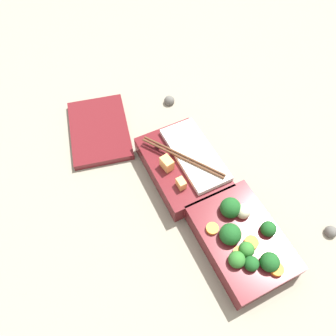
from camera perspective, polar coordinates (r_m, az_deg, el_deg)
The scene contains 6 objects.
ground_plane at distance 0.70m, azimuth 7.83°, elevation -6.19°, with size 3.00×3.00×0.00m, color gray.
bento_tray_vegetable at distance 0.64m, azimuth 12.37°, elevation -12.19°, with size 0.20×0.14×0.08m.
bento_tray_rice at distance 0.71m, azimuth 2.70°, elevation 0.50°, with size 0.20×0.14×0.07m.
bento_lid at distance 0.81m, azimuth -11.86°, elevation 6.52°, with size 0.20×0.14×0.02m, color maroon.
pebble_0 at distance 0.73m, azimuth 26.49°, elevation -9.91°, with size 0.02×0.02×0.02m, color #595651.
pebble_1 at distance 0.85m, azimuth 0.22°, elevation 11.61°, with size 0.03×0.03×0.03m, color #595651.
Camera 1 is at (-0.24, 0.22, 0.62)m, focal length 35.00 mm.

